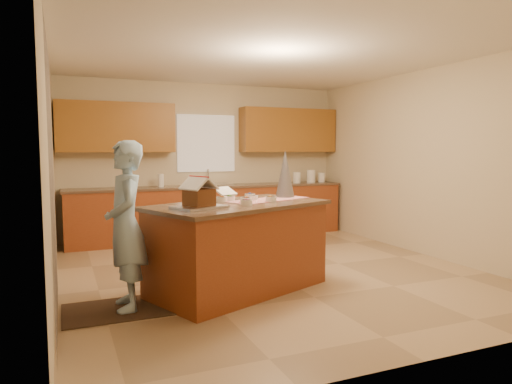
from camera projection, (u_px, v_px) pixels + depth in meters
The scene contains 28 objects.
floor at pixel (269, 271), 5.93m from camera, with size 5.50×5.50×0.00m, color tan.
ceiling at pixel (270, 54), 5.68m from camera, with size 5.50×5.50×0.00m, color silver.
wall_back at pixel (206, 160), 8.33m from camera, with size 5.50×5.50×0.00m, color beige.
wall_front at pixel (431, 177), 3.28m from camera, with size 5.50×5.50×0.00m, color beige.
wall_left at pixel (51, 168), 4.84m from camera, with size 5.50×5.50×0.00m, color beige.
wall_right at pixel (426, 163), 6.77m from camera, with size 5.50×5.50×0.00m, color beige.
stone_accent at pixel (52, 183), 4.13m from camera, with size 2.50×2.50×0.00m, color gray.
window_curtain at pixel (206, 143), 8.28m from camera, with size 1.05×0.03×1.00m, color white.
back_counter_base at pixel (211, 213), 8.14m from camera, with size 4.80×0.60×0.88m, color brown.
back_counter_top at pixel (211, 187), 8.10m from camera, with size 4.85×0.63×0.04m, color brown.
upper_cabinet_left at pixel (116, 127), 7.52m from camera, with size 1.85×0.35×0.80m, color #996020.
upper_cabinet_right at pixel (288, 130), 8.72m from camera, with size 1.85×0.35×0.80m, color #996020.
sink at pixel (211, 187), 8.10m from camera, with size 0.70×0.45×0.12m, color silver.
faucet at pixel (208, 177), 8.25m from camera, with size 0.03×0.03×0.28m, color silver.
island_base at pixel (239, 249), 5.09m from camera, with size 1.89×0.94×0.92m, color brown.
island_top at pixel (238, 205), 5.05m from camera, with size 1.97×1.03×0.04m, color brown.
table_runner at pixel (268, 200), 5.38m from camera, with size 1.05×0.38×0.01m, color #9F0B15.
baking_tray at pixel (199, 207), 4.60m from camera, with size 0.48×0.36×0.03m, color silver.
cookbook at pixel (225, 191), 5.43m from camera, with size 0.23×0.02×0.19m, color white.
tinsel_tree at pixel (285, 174), 5.63m from camera, with size 0.23×0.23×0.58m, color #A3A2AE.
rug at pixel (123, 309), 4.51m from camera, with size 1.10×0.72×0.01m, color black.
boy at pixel (126, 225), 4.46m from camera, with size 0.59×0.39×1.62m, color #A4CCE9.
canister_a at pixel (297, 178), 8.73m from camera, with size 0.14×0.14×0.20m, color white.
canister_b at pixel (311, 176), 8.85m from camera, with size 0.16×0.16×0.24m, color white.
canister_c at pixel (322, 177), 8.94m from camera, with size 0.13×0.13×0.18m, color white.
paper_towel at pixel (161, 181), 7.75m from camera, with size 0.10×0.10×0.22m, color white.
gingerbread_house at pixel (199, 195), 4.59m from camera, with size 0.38×0.38×0.30m.
candy_bowls at pixel (240, 199), 5.19m from camera, with size 0.88×0.74×0.06m.
Camera 1 is at (-2.41, -5.29, 1.55)m, focal length 32.73 mm.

